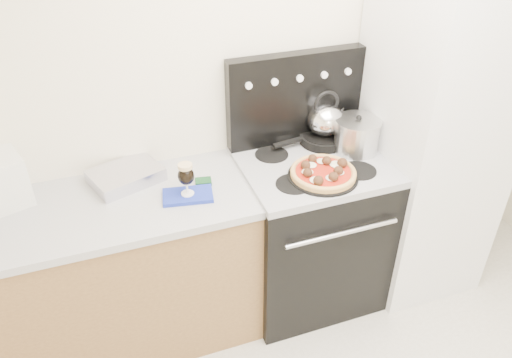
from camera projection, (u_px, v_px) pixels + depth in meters
name	position (u px, v px, depth m)	size (l,w,h in m)	color
room_shell	(409.00, 212.00, 1.71)	(3.52, 3.01, 2.52)	silver
base_cabinet	(113.00, 278.00, 2.59)	(1.45, 0.60, 0.86)	brown
countertop	(97.00, 209.00, 2.34)	(1.48, 0.63, 0.04)	#B4B4B6
stove_body	(309.00, 233.00, 2.87)	(0.76, 0.65, 0.88)	black
cooktop	(314.00, 166.00, 2.62)	(0.76, 0.65, 0.04)	#ADADB2
backguard	(295.00, 98.00, 2.68)	(0.76, 0.08, 0.50)	black
fridge	(431.00, 138.00, 2.77)	(0.64, 0.68, 1.90)	silver
foil_sheet	(126.00, 175.00, 2.48)	(0.33, 0.24, 0.07)	white
oven_mitt	(188.00, 196.00, 2.38)	(0.24, 0.14, 0.02)	#1E31AA
beer_glass	(186.00, 179.00, 2.33)	(0.08, 0.08, 0.17)	black
pizza_pan	(323.00, 176.00, 2.49)	(0.35, 0.35, 0.01)	black
pizza	(323.00, 171.00, 2.47)	(0.33, 0.33, 0.05)	#DE9753
skillet	(324.00, 138.00, 2.78)	(0.27, 0.27, 0.05)	black
tea_kettle	(325.00, 117.00, 2.70)	(0.20, 0.20, 0.22)	silver
stock_pot	(357.00, 136.00, 2.67)	(0.24, 0.24, 0.17)	silver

